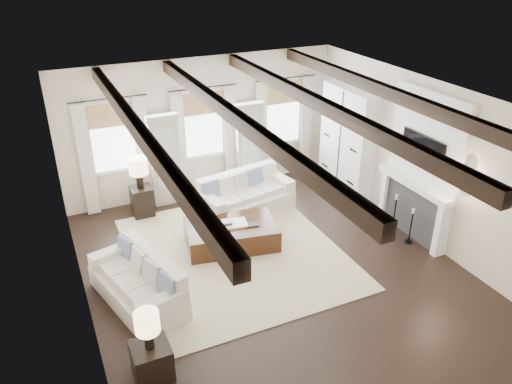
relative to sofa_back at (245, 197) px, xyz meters
name	(u,v)px	position (x,y,z in m)	size (l,w,h in m)	color
ground	(275,271)	(-0.42, -2.34, -0.36)	(7.50, 7.50, 0.00)	black
room_shell	(291,153)	(0.33, -1.44, 1.53)	(6.54, 7.54, 3.22)	beige
area_rug	(235,252)	(-0.84, -1.47, -0.35)	(3.83, 4.39, 0.02)	#B9AF8C
sofa_back	(245,197)	(0.00, 0.00, 0.00)	(2.22, 1.31, 0.89)	silver
sofa_left	(141,284)	(-2.82, -2.13, -0.03)	(1.35, 2.11, 0.84)	silver
ottoman	(231,235)	(-0.80, -1.17, -0.13)	(1.75, 1.10, 0.46)	black
tray	(234,224)	(-0.74, -1.19, 0.12)	(0.50, 0.38, 0.04)	white
book_lower	(224,223)	(-0.93, -1.15, 0.16)	(0.26, 0.20, 0.04)	#262628
book_upper	(227,221)	(-0.88, -1.17, 0.20)	(0.22, 0.17, 0.03)	beige
book_loose	(252,225)	(-0.43, -1.36, 0.12)	(0.24, 0.18, 0.03)	#262628
side_table_front	(152,361)	(-3.06, -3.82, -0.10)	(0.52, 0.52, 0.52)	black
lamp_front	(147,324)	(-3.06, -3.82, 0.55)	(0.34, 0.34, 0.58)	black
side_table_back	(142,201)	(-2.11, 0.77, -0.03)	(0.45, 0.45, 0.67)	black
lamp_back	(138,168)	(-2.11, 0.77, 0.78)	(0.40, 0.40, 0.69)	black
candlestick_near	(410,229)	(2.48, -2.58, -0.04)	(0.16, 0.16, 0.77)	black
candlestick_far	(394,216)	(2.48, -2.07, -0.01)	(0.17, 0.17, 0.84)	black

